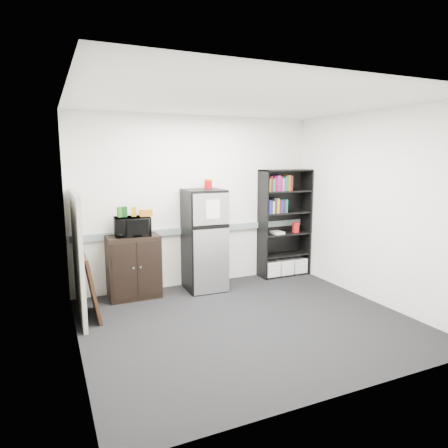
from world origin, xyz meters
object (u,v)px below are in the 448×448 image
object	(u,v)px
bookshelf	(284,224)
refrigerator	(204,240)
microwave	(132,226)
cubicle_partition	(78,255)
cabinet	(134,266)

from	to	relation	value
bookshelf	refrigerator	world-z (taller)	bookshelf
microwave	refrigerator	distance (m)	1.13
cubicle_partition	refrigerator	bearing A→B (deg)	10.29
cabinet	refrigerator	bearing A→B (deg)	-4.20
bookshelf	cubicle_partition	distance (m)	3.46
cubicle_partition	bookshelf	bearing A→B (deg)	8.06
cabinet	microwave	xyz separation A→B (m)	(0.00, -0.02, 0.60)
bookshelf	refrigerator	xyz separation A→B (m)	(-1.55, -0.14, -0.13)
cubicle_partition	cabinet	xyz separation A→B (m)	(0.79, 0.42, -0.35)
cabinet	refrigerator	size ratio (longest dim) A/B	0.59
bookshelf	microwave	bearing A→B (deg)	-178.26
cubicle_partition	cabinet	bearing A→B (deg)	28.09
microwave	refrigerator	size ratio (longest dim) A/B	0.32
bookshelf	microwave	size ratio (longest dim) A/B	3.71
bookshelf	cubicle_partition	xyz separation A→B (m)	(-3.43, -0.49, -0.10)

